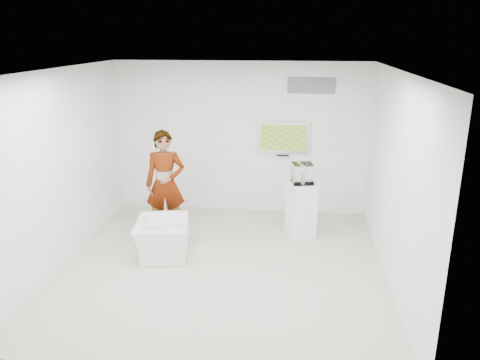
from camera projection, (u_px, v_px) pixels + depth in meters
The scene contains 10 objects.
room at pixel (221, 174), 6.91m from camera, with size 5.01×5.01×3.00m.
tv at pixel (283, 138), 9.12m from camera, with size 1.00×0.08×0.60m, color silver.
logo_decal at pixel (311, 86), 8.80m from camera, with size 0.90×0.02×0.30m, color slate.
person at pixel (165, 184), 8.24m from camera, with size 0.69×0.46×1.90m, color white.
armchair at pixel (162, 238), 7.61m from camera, with size 0.93×0.81×0.61m, color white.
pedestal at pixel (301, 210), 8.29m from camera, with size 0.48×0.48×1.00m, color white.
floor_uplight at pixel (300, 208), 9.39m from camera, with size 0.18×0.18×0.28m, color silver.
vitrine at pixel (302, 173), 8.09m from camera, with size 0.35×0.35×0.35m, color white.
console at pixel (302, 177), 8.11m from camera, with size 0.05×0.17×0.23m, color white.
wii_remote at pixel (178, 140), 8.17m from camera, with size 0.04×0.14×0.04m, color white.
Camera 1 is at (1.06, -6.54, 3.47)m, focal length 35.00 mm.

